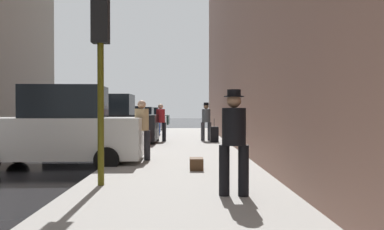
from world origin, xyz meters
name	(u,v)px	position (x,y,z in m)	size (l,w,h in m)	color
sidewalk	(181,171)	(6.00, 0.00, 0.07)	(4.00, 40.00, 0.15)	gray
parked_white_van	(60,130)	(2.65, 1.22, 1.03)	(4.64, 2.13, 2.25)	silver
parked_black_suv	(105,123)	(2.65, 6.99, 1.03)	(4.64, 2.14, 2.25)	black
parked_blue_sedan	(124,123)	(2.65, 12.25, 0.85)	(4.26, 2.17, 1.79)	navy
parked_silver_sedan	(138,120)	(2.65, 18.47, 0.85)	(4.24, 2.13, 1.79)	#B7BABF
parked_dark_green_sedan	(146,118)	(2.65, 24.48, 0.85)	(4.23, 2.12, 1.79)	#193828
fire_hydrant	(141,139)	(4.45, 4.88, 0.50)	(0.42, 0.22, 0.70)	red
traffic_light	(101,48)	(4.50, -2.06, 2.76)	(0.32, 0.32, 3.60)	#514C0F
pedestrian_with_beanie	(206,119)	(7.11, 8.31, 1.14)	(0.52, 0.47, 1.78)	#333338
pedestrian_with_fedora	(234,137)	(6.92, -2.98, 1.14)	(0.52, 0.46, 1.78)	black
pedestrian_in_tan_coat	(142,127)	(4.87, 1.50, 1.10)	(0.53, 0.47, 1.71)	black
pedestrian_in_red_jacket	(161,120)	(4.99, 8.02, 1.10)	(0.50, 0.41, 1.71)	black
rolling_suitcase	(214,134)	(7.42, 7.52, 0.49)	(0.37, 0.56, 1.04)	black
duffel_bag	(196,164)	(6.38, -0.25, 0.29)	(0.32, 0.44, 0.28)	#472D19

